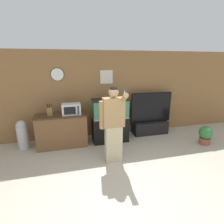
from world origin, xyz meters
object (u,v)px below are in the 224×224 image
(person_standing, at_px, (113,124))
(potted_plant, at_px, (205,135))
(knife_block, at_px, (50,111))
(tv_on_stand, at_px, (150,122))
(microwave, at_px, (71,109))
(trash_bin, at_px, (23,134))
(counter_island, at_px, (62,131))
(aquarium_on_stand, at_px, (110,120))

(person_standing, bearing_deg, potted_plant, 4.71)
(knife_block, xyz_separation_m, tv_on_stand, (3.02, 0.22, -0.63))
(microwave, bearing_deg, potted_plant, -12.93)
(tv_on_stand, relative_size, trash_bin, 1.71)
(knife_block, distance_m, person_standing, 1.80)
(person_standing, xyz_separation_m, potted_plant, (2.78, 0.23, -0.66))
(counter_island, distance_m, tv_on_stand, 2.76)
(tv_on_stand, xyz_separation_m, potted_plant, (1.19, -1.08, -0.11))
(knife_block, distance_m, trash_bin, 0.99)
(counter_island, bearing_deg, knife_block, 179.25)
(potted_plant, bearing_deg, microwave, 167.07)
(microwave, distance_m, tv_on_stand, 2.57)
(tv_on_stand, bearing_deg, microwave, -174.55)
(tv_on_stand, bearing_deg, aquarium_on_stand, -171.16)
(aquarium_on_stand, bearing_deg, person_standing, -99.89)
(knife_block, xyz_separation_m, aquarium_on_stand, (1.63, 0.00, -0.39))
(counter_island, distance_m, potted_plant, 4.04)
(aquarium_on_stand, height_order, trash_bin, aquarium_on_stand)
(aquarium_on_stand, xyz_separation_m, person_standing, (-0.19, -1.09, 0.30))
(counter_island, xyz_separation_m, knife_block, (-0.27, 0.00, 0.57))
(tv_on_stand, bearing_deg, trash_bin, -178.32)
(aquarium_on_stand, distance_m, trash_bin, 2.40)
(person_standing, xyz_separation_m, trash_bin, (-2.20, 1.19, -0.53))
(counter_island, xyz_separation_m, tv_on_stand, (2.75, 0.23, -0.06))
(tv_on_stand, distance_m, person_standing, 2.12)
(counter_island, height_order, tv_on_stand, tv_on_stand)
(counter_island, height_order, potted_plant, counter_island)
(microwave, bearing_deg, person_standing, -50.35)
(counter_island, bearing_deg, person_standing, -42.83)
(aquarium_on_stand, xyz_separation_m, tv_on_stand, (1.40, 0.22, -0.24))
(microwave, relative_size, trash_bin, 0.61)
(microwave, relative_size, aquarium_on_stand, 0.38)
(knife_block, height_order, potted_plant, knife_block)
(person_standing, relative_size, trash_bin, 2.27)
(microwave, relative_size, knife_block, 1.56)
(counter_island, relative_size, microwave, 2.81)
(microwave, relative_size, tv_on_stand, 0.36)
(knife_block, bearing_deg, microwave, -1.45)
(aquarium_on_stand, distance_m, potted_plant, 2.75)
(microwave, distance_m, trash_bin, 1.47)
(knife_block, height_order, trash_bin, knife_block)
(potted_plant, height_order, trash_bin, trash_bin)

